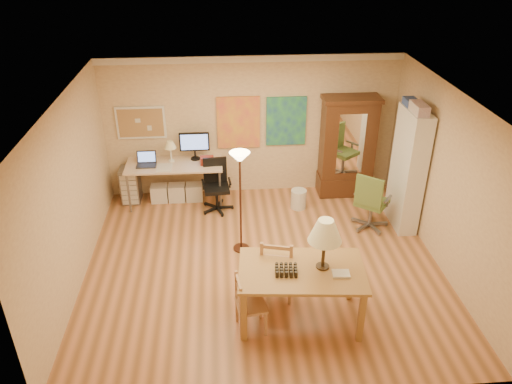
{
  "coord_description": "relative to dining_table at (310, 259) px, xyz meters",
  "views": [
    {
      "loc": [
        -0.61,
        -6.34,
        4.78
      ],
      "look_at": [
        -0.09,
        0.3,
        1.14
      ],
      "focal_mm": 35.0,
      "sensor_mm": 36.0,
      "label": 1
    }
  ],
  "objects": [
    {
      "name": "art_panel_left",
      "position": [
        -0.73,
        3.69,
        0.48
      ],
      "size": [
        0.8,
        0.04,
        1.0
      ],
      "primitive_type": "cube",
      "color": "yellow",
      "rests_on": "floor"
    },
    {
      "name": "drawer_cart",
      "position": [
        -2.83,
        3.45,
        -0.63
      ],
      "size": [
        0.34,
        0.41,
        0.69
      ],
      "color": "slate",
      "rests_on": "floor"
    },
    {
      "name": "dining_table",
      "position": [
        0.0,
        0.0,
        0.0
      ],
      "size": [
        1.71,
        1.12,
        1.53
      ],
      "color": "#9B6132",
      "rests_on": "floor"
    },
    {
      "name": "crown_molding",
      "position": [
        -0.48,
        3.68,
        1.67
      ],
      "size": [
        5.5,
        0.08,
        0.12
      ],
      "primitive_type": "cube",
      "color": "white",
      "rests_on": "floor"
    },
    {
      "name": "bookshelf",
      "position": [
        2.06,
        2.25,
        0.09
      ],
      "size": [
        0.32,
        0.85,
        2.13
      ],
      "color": "white",
      "rests_on": "floor"
    },
    {
      "name": "office_chair_green",
      "position": [
        1.47,
        2.15,
        -0.68
      ],
      "size": [
        0.68,
        0.68,
        1.07
      ],
      "color": "slate",
      "rests_on": "floor"
    },
    {
      "name": "armoire",
      "position": [
        1.32,
        3.46,
        -0.11
      ],
      "size": [
        1.07,
        0.51,
        1.97
      ],
      "color": "#3E2010",
      "rests_on": "floor"
    },
    {
      "name": "ladder_chair_back",
      "position": [
        -0.36,
        0.47,
        -0.5
      ],
      "size": [
        0.56,
        0.54,
        1.0
      ],
      "color": "#AD784F",
      "rests_on": "floor"
    },
    {
      "name": "torchiere_lamp",
      "position": [
        -0.81,
        1.67,
        0.43
      ],
      "size": [
        0.32,
        0.32,
        1.74
      ],
      "color": "#41241A",
      "rests_on": "floor"
    },
    {
      "name": "art_panel_right",
      "position": [
        0.17,
        3.69,
        0.48
      ],
      "size": [
        0.75,
        0.04,
        0.95
      ],
      "primitive_type": "cube",
      "color": "#22568A",
      "rests_on": "floor"
    },
    {
      "name": "wastebin",
      "position": [
        0.34,
        2.94,
        -0.79
      ],
      "size": [
        0.29,
        0.29,
        0.37
      ],
      "primitive_type": "cylinder",
      "color": "silver",
      "rests_on": "floor"
    },
    {
      "name": "office_chair_black",
      "position": [
        -1.19,
        3.01,
        -0.71
      ],
      "size": [
        0.6,
        0.6,
        0.98
      ],
      "color": "black",
      "rests_on": "floor"
    },
    {
      "name": "ladder_chair_left",
      "position": [
        -0.8,
        -0.17,
        -0.58
      ],
      "size": [
        0.42,
        0.43,
        0.84
      ],
      "color": "#AD784F",
      "rests_on": "floor"
    },
    {
      "name": "computer_desk",
      "position": [
        -1.92,
        3.38,
        -0.48
      ],
      "size": [
        1.78,
        0.78,
        1.35
      ],
      "color": "#C9AD93",
      "rests_on": "floor"
    },
    {
      "name": "corkboard",
      "position": [
        -2.53,
        3.69,
        0.53
      ],
      "size": [
        0.9,
        0.04,
        0.62
      ],
      "primitive_type": "cube",
      "color": "#A2844C",
      "rests_on": "floor"
    },
    {
      "name": "floor",
      "position": [
        -0.48,
        1.22,
        -0.97
      ],
      "size": [
        5.5,
        5.5,
        0.0
      ],
      "primitive_type": "plane",
      "color": "brown",
      "rests_on": "ground"
    }
  ]
}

